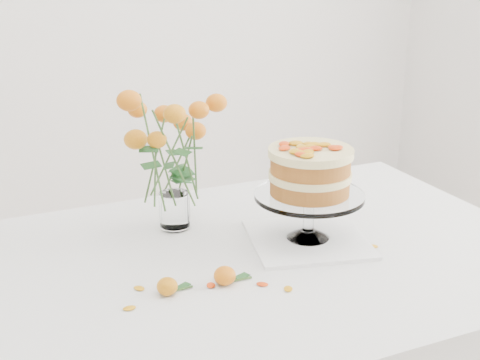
% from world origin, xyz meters
% --- Properties ---
extents(table, '(1.43, 0.93, 0.76)m').
position_xyz_m(table, '(0.00, 0.00, 0.67)').
color(table, tan).
rests_on(table, ground).
extents(napkin, '(0.33, 0.33, 0.01)m').
position_xyz_m(napkin, '(0.18, 0.02, 0.76)').
color(napkin, white).
rests_on(napkin, table).
extents(cake_stand, '(0.26, 0.26, 0.23)m').
position_xyz_m(cake_stand, '(0.18, 0.02, 0.92)').
color(cake_stand, white).
rests_on(cake_stand, napkin).
extents(rose_vase, '(0.27, 0.27, 0.38)m').
position_xyz_m(rose_vase, '(-0.09, 0.22, 0.98)').
color(rose_vase, white).
rests_on(rose_vase, table).
extents(loose_rose_near, '(0.08, 0.04, 0.04)m').
position_xyz_m(loose_rose_near, '(-0.21, -0.09, 0.77)').
color(loose_rose_near, orange).
rests_on(loose_rose_near, table).
extents(loose_rose_far, '(0.08, 0.05, 0.04)m').
position_xyz_m(loose_rose_far, '(-0.09, -0.10, 0.78)').
color(loose_rose_far, orange).
rests_on(loose_rose_far, table).
extents(stray_petal_a, '(0.03, 0.02, 0.00)m').
position_xyz_m(stray_petal_a, '(-0.12, -0.10, 0.76)').
color(stray_petal_a, orange).
rests_on(stray_petal_a, table).
extents(stray_petal_b, '(0.03, 0.02, 0.00)m').
position_xyz_m(stray_petal_b, '(-0.02, -0.14, 0.76)').
color(stray_petal_b, orange).
rests_on(stray_petal_b, table).
extents(stray_petal_c, '(0.03, 0.02, 0.00)m').
position_xyz_m(stray_petal_c, '(0.02, -0.18, 0.76)').
color(stray_petal_c, orange).
rests_on(stray_petal_c, table).
extents(stray_petal_d, '(0.03, 0.02, 0.00)m').
position_xyz_m(stray_petal_d, '(-0.26, -0.05, 0.76)').
color(stray_petal_d, orange).
rests_on(stray_petal_d, table).
extents(stray_petal_e, '(0.03, 0.02, 0.00)m').
position_xyz_m(stray_petal_e, '(-0.30, -0.12, 0.76)').
color(stray_petal_e, orange).
rests_on(stray_petal_e, table).
extents(stray_petal_f, '(0.03, 0.02, 0.00)m').
position_xyz_m(stray_petal_f, '(0.30, -0.08, 0.76)').
color(stray_petal_f, orange).
rests_on(stray_petal_f, table).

